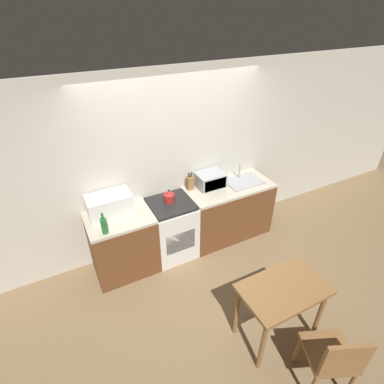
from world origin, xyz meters
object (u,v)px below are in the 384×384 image
Objects in this scene: kettle at (169,196)px; microwave at (110,205)px; dining_chair at (334,358)px; toaster_oven at (210,180)px; dining_table at (282,296)px; stove_range at (172,228)px; bottle at (104,225)px.

microwave is (-0.79, 0.08, 0.06)m from kettle.
kettle is 0.21× the size of dining_chair.
dining_chair is (-0.16, -2.54, -0.50)m from toaster_oven.
kettle is 0.79m from microwave.
dining_chair is at bearing -85.51° from dining_table.
toaster_oven is 0.45× the size of dining_table.
microwave is at bearing 170.90° from stove_range.
kettle is 1.89m from dining_table.
bottle is at bearing -164.27° from kettle.
microwave is 2.91m from dining_chair.
microwave is 1.39× the size of toaster_oven.
dining_chair reaches higher than dining_table.
kettle is 0.98m from bottle.
stove_range is 1.61× the size of microwave.
dining_table is at bearing 117.59° from dining_chair.
microwave is (-0.79, 0.13, 0.59)m from stove_range.
kettle is (-0.00, 0.04, 0.53)m from stove_range.
dining_table is (-0.22, -1.88, -0.36)m from toaster_oven.
kettle is at bearing 105.09° from dining_table.
dining_table is 1.00× the size of dining_chair.
bottle is 0.71× the size of toaster_oven.
bottle is (-0.16, -0.35, -0.03)m from microwave.
stove_range is 2.24× the size of toaster_oven.
stove_range is at bearing -169.53° from toaster_oven.
dining_table is 0.67m from dining_chair.
stove_range is at bearing 125.62° from dining_chair.
bottle is (-0.94, -0.27, 0.03)m from kettle.
dining_chair is at bearing -93.69° from toaster_oven.
bottle is at bearing 132.96° from dining_table.
microwave is at bearing 140.63° from dining_chair.
stove_range reaches higher than dining_chair.
toaster_oven is 2.59m from dining_chair.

